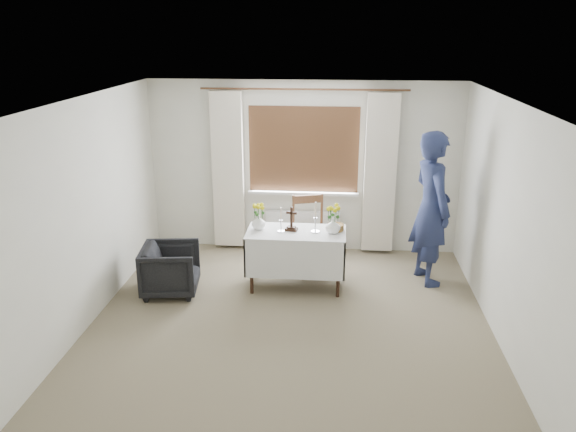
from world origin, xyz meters
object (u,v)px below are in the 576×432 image
object	(u,v)px
flower_vase_right	(333,226)
flower_vase_left	(259,222)
altar_table	(296,259)
armchair	(171,269)
person	(431,208)
wooden_cross	(291,219)
wooden_chair	(311,234)

from	to	relation	value
flower_vase_right	flower_vase_left	bearing A→B (deg)	176.17
altar_table	armchair	distance (m)	1.58
flower_vase_left	person	bearing A→B (deg)	8.23
altar_table	wooden_cross	size ratio (longest dim) A/B	4.00
wooden_cross	flower_vase_left	xyz separation A→B (m)	(-0.42, 0.01, -0.06)
wooden_cross	person	bearing A→B (deg)	21.67
wooden_chair	person	size ratio (longest dim) A/B	0.51
altar_table	person	world-z (taller)	person
wooden_chair	wooden_cross	size ratio (longest dim) A/B	3.28
armchair	person	size ratio (longest dim) A/B	0.35
wooden_chair	flower_vase_right	size ratio (longest dim) A/B	5.29
altar_table	flower_vase_left	size ratio (longest dim) A/B	6.79
wooden_cross	wooden_chair	bearing A→B (deg)	80.25
wooden_cross	altar_table	bearing A→B (deg)	-16.62
wooden_chair	flower_vase_right	world-z (taller)	wooden_chair
armchair	flower_vase_right	bearing A→B (deg)	-89.38
wooden_chair	armchair	distance (m)	1.94
wooden_cross	armchair	bearing A→B (deg)	-156.28
wooden_chair	armchair	world-z (taller)	wooden_chair
altar_table	wooden_chair	bearing A→B (deg)	75.58
flower_vase_right	wooden_chair	bearing A→B (deg)	116.46
altar_table	flower_vase_left	world-z (taller)	flower_vase_left
wooden_chair	flower_vase_right	xyz separation A→B (m)	(0.31, -0.61, 0.35)
armchair	flower_vase_right	world-z (taller)	flower_vase_right
wooden_chair	flower_vase_right	bearing A→B (deg)	-79.05
armchair	person	distance (m)	3.39
flower_vase_right	altar_table	bearing A→B (deg)	177.56
armchair	flower_vase_left	world-z (taller)	flower_vase_left
armchair	flower_vase_left	xyz separation A→B (m)	(1.07, 0.34, 0.54)
altar_table	person	size ratio (longest dim) A/B	0.62
flower_vase_right	armchair	bearing A→B (deg)	-172.10
altar_table	flower_vase_right	size ratio (longest dim) A/B	6.45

